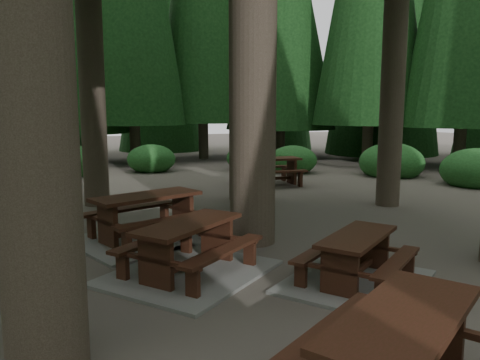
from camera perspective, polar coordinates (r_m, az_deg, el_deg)
name	(u,v)px	position (r m, az deg, el deg)	size (l,w,h in m)	color
ground	(216,249)	(8.41, -2.93, -8.44)	(80.00, 80.00, 0.00)	#564E46
picnic_table_a	(357,268)	(6.95, 14.03, -10.32)	(2.73, 2.63, 0.72)	gray
picnic_table_c	(148,224)	(9.09, -11.20, -5.26)	(3.16, 2.88, 0.88)	gray
picnic_table_d	(269,167)	(15.55, 3.53, 1.59)	(2.22, 1.86, 0.90)	#372010
picnic_table_e	(403,347)	(4.19, 19.22, -18.65)	(2.49, 2.35, 0.85)	#372010
picnic_table_f	(189,257)	(7.13, -6.23, -9.27)	(3.09, 3.00, 0.81)	gray
shrub_ring	(237,215)	(9.23, -0.43, -4.34)	(23.86, 24.64, 1.49)	#1F501B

